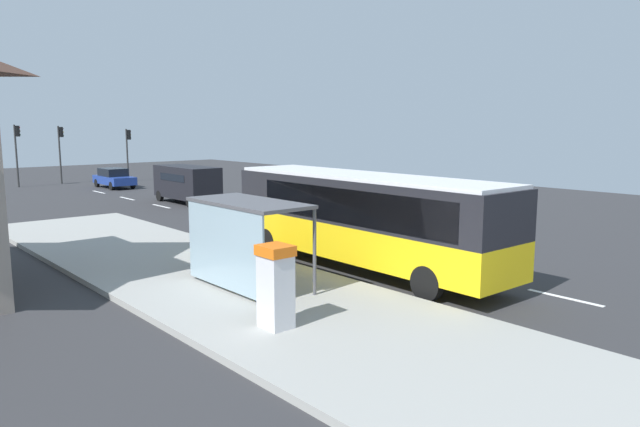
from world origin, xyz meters
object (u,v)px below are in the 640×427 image
bus (363,215)px  ticket_machine (276,286)px  traffic_light_far_side (17,146)px  traffic_light_median (61,145)px  traffic_light_near_side (128,146)px  recycling_bin_orange (233,242)px  recycling_bin_red (256,248)px  recycling_bin_green (223,239)px  sedan_near (114,178)px  bus_shelter (240,222)px  white_van (187,182)px  recycling_bin_yellow (244,245)px

bus → ticket_machine: bus is taller
traffic_light_far_side → ticket_machine: bearing=-96.5°
traffic_light_median → traffic_light_near_side: bearing=-17.4°
recycling_bin_orange → traffic_light_median: 33.72m
recycling_bin_red → traffic_light_near_side: 34.58m
recycling_bin_red → recycling_bin_green: same height
recycling_bin_orange → traffic_light_far_side: size_ratio=0.19×
ticket_machine → recycling_bin_green: 8.57m
sedan_near → traffic_light_median: traffic_light_median is taller
sedan_near → bus_shelter: bearing=-105.7°
traffic_light_far_side → recycling_bin_orange: bearing=-91.9°
white_van → sedan_near: (0.10, 11.89, -0.55)m
recycling_bin_red → bus_shelter: (-2.21, -2.42, 1.44)m
recycling_bin_red → bus_shelter: bus_shelter is taller
bus → recycling_bin_orange: size_ratio=11.64×
recycling_bin_yellow → traffic_light_far_side: traffic_light_far_side is taller
white_van → traffic_light_far_side: bearing=107.0°
traffic_light_far_side → sedan_near: bearing=-45.0°
traffic_light_median → white_van: bearing=-84.3°
ticket_machine → traffic_light_far_side: bearing=83.5°
bus → recycling_bin_orange: bus is taller
white_van → ticket_machine: (-9.84, -22.36, -0.17)m
recycling_bin_orange → bus_shelter: (-2.21, -3.82, 1.44)m
bus → traffic_light_median: bearing=86.8°
ticket_machine → recycling_bin_red: 6.71m
sedan_near → recycling_bin_red: bearing=-102.8°
bus → bus_shelter: bus is taller
traffic_light_median → sedan_near: bearing=-73.0°
sedan_near → recycling_bin_green: sedan_near is taller
traffic_light_median → recycling_bin_yellow: bearing=-97.7°
recycling_bin_yellow → bus: bearing=-53.4°
recycling_bin_yellow → recycling_bin_red: bearing=-90.0°
sedan_near → ticket_machine: size_ratio=2.27×
recycling_bin_green → bus_shelter: (-2.21, -4.52, 1.44)m
traffic_light_near_side → bus_shelter: bearing=-108.5°
traffic_light_near_side → traffic_light_median: bearing=162.6°
recycling_bin_orange → bus: bearing=-58.4°
traffic_light_far_side → bus_shelter: size_ratio=1.22×
recycling_bin_yellow → recycling_bin_orange: bearing=90.0°
white_van → recycling_bin_yellow: bearing=-111.9°
traffic_light_far_side → bus_shelter: bearing=-95.2°
recycling_bin_green → traffic_light_median: (4.60, 32.60, 2.53)m
sedan_near → recycling_bin_green: bearing=-103.8°
recycling_bin_red → recycling_bin_orange: same height
ticket_machine → recycling_bin_green: (3.44, 7.84, -0.52)m
traffic_light_far_side → traffic_light_median: bearing=12.9°
recycling_bin_yellow → recycling_bin_green: bearing=90.0°
recycling_bin_green → traffic_light_median: bearing=82.0°
bus → traffic_light_near_side: traffic_light_near_side is taller
recycling_bin_red → traffic_light_far_side: size_ratio=0.19×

